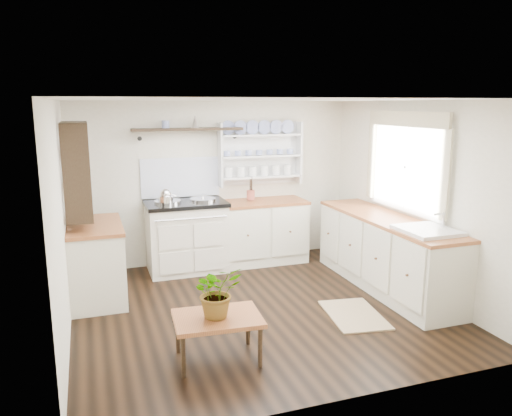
% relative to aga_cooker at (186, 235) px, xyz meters
% --- Properties ---
extents(floor, '(4.00, 3.80, 0.01)m').
position_rel_aga_cooker_xyz_m(floor, '(0.50, -1.57, -0.49)').
color(floor, black).
rests_on(floor, ground).
extents(wall_back, '(4.00, 0.02, 2.30)m').
position_rel_aga_cooker_xyz_m(wall_back, '(0.50, 0.33, 0.66)').
color(wall_back, beige).
rests_on(wall_back, ground).
extents(wall_right, '(0.02, 3.80, 2.30)m').
position_rel_aga_cooker_xyz_m(wall_right, '(2.50, -1.57, 0.66)').
color(wall_right, beige).
rests_on(wall_right, ground).
extents(wall_left, '(0.02, 3.80, 2.30)m').
position_rel_aga_cooker_xyz_m(wall_left, '(-1.50, -1.57, 0.66)').
color(wall_left, beige).
rests_on(wall_left, ground).
extents(ceiling, '(4.00, 3.80, 0.01)m').
position_rel_aga_cooker_xyz_m(ceiling, '(0.50, -1.57, 1.81)').
color(ceiling, white).
rests_on(ceiling, wall_back).
extents(window, '(0.08, 1.55, 1.22)m').
position_rel_aga_cooker_xyz_m(window, '(2.45, -1.42, 1.07)').
color(window, white).
rests_on(window, wall_right).
extents(aga_cooker, '(1.08, 0.75, 1.00)m').
position_rel_aga_cooker_xyz_m(aga_cooker, '(0.00, 0.00, 0.00)').
color(aga_cooker, silver).
rests_on(aga_cooker, floor).
extents(back_cabinets, '(1.27, 0.63, 0.90)m').
position_rel_aga_cooker_xyz_m(back_cabinets, '(1.10, 0.03, -0.03)').
color(back_cabinets, beige).
rests_on(back_cabinets, floor).
extents(right_cabinets, '(0.62, 2.43, 0.90)m').
position_rel_aga_cooker_xyz_m(right_cabinets, '(2.20, -1.47, -0.03)').
color(right_cabinets, beige).
rests_on(right_cabinets, floor).
extents(belfast_sink, '(0.55, 0.60, 0.45)m').
position_rel_aga_cooker_xyz_m(belfast_sink, '(2.20, -2.22, 0.31)').
color(belfast_sink, white).
rests_on(belfast_sink, right_cabinets).
extents(left_cabinets, '(0.62, 1.13, 0.90)m').
position_rel_aga_cooker_xyz_m(left_cabinets, '(-1.20, -0.67, -0.03)').
color(left_cabinets, beige).
rests_on(left_cabinets, floor).
extents(plate_rack, '(1.20, 0.22, 0.90)m').
position_rel_aga_cooker_xyz_m(plate_rack, '(1.15, 0.29, 1.06)').
color(plate_rack, white).
rests_on(plate_rack, wall_back).
extents(high_shelf, '(1.50, 0.29, 0.16)m').
position_rel_aga_cooker_xyz_m(high_shelf, '(0.10, 0.21, 1.42)').
color(high_shelf, black).
rests_on(high_shelf, wall_back).
extents(left_shelving, '(0.28, 0.80, 1.05)m').
position_rel_aga_cooker_xyz_m(left_shelving, '(-1.34, -0.67, 1.06)').
color(left_shelving, black).
rests_on(left_shelving, wall_left).
extents(kettle, '(0.19, 0.19, 0.24)m').
position_rel_aga_cooker_xyz_m(kettle, '(-0.28, -0.12, 0.56)').
color(kettle, silver).
rests_on(kettle, aga_cooker).
extents(utensil_crock, '(0.12, 0.12, 0.13)m').
position_rel_aga_cooker_xyz_m(utensil_crock, '(0.97, 0.11, 0.49)').
color(utensil_crock, '#AE5040').
rests_on(utensil_crock, back_cabinets).
extents(center_table, '(0.80, 0.60, 0.42)m').
position_rel_aga_cooker_xyz_m(center_table, '(-0.23, -2.54, -0.12)').
color(center_table, brown).
rests_on(center_table, floor).
extents(potted_plant, '(0.47, 0.42, 0.47)m').
position_rel_aga_cooker_xyz_m(potted_plant, '(-0.23, -2.54, 0.16)').
color(potted_plant, '#3F7233').
rests_on(potted_plant, center_table).
extents(floor_rug, '(0.67, 0.92, 0.02)m').
position_rel_aga_cooker_xyz_m(floor_rug, '(1.42, -2.10, -0.48)').
color(floor_rug, '#967C57').
rests_on(floor_rug, floor).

